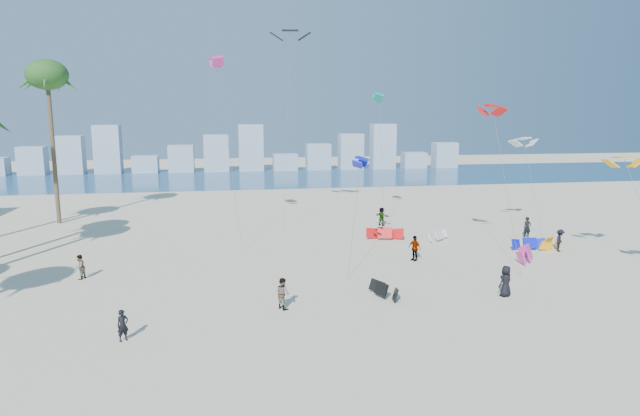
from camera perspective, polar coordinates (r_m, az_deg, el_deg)
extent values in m
plane|color=beige|center=(21.92, -0.82, -19.34)|extent=(220.00, 220.00, 0.00)
plane|color=navy|center=(91.57, -7.72, 3.18)|extent=(220.00, 220.00, 0.00)
imported|color=black|center=(28.11, -19.77, -11.39)|extent=(0.67, 0.61, 1.54)
imported|color=gray|center=(30.63, -3.90, -8.81)|extent=(1.01, 1.07, 1.75)
imported|color=black|center=(34.25, 18.70, -7.19)|extent=(1.07, 0.91, 1.86)
imported|color=gray|center=(40.64, 9.77, -4.12)|extent=(0.94, 1.17, 1.86)
imported|color=black|center=(46.49, 23.62, -3.11)|extent=(1.23, 1.28, 1.75)
imported|color=gray|center=(52.55, 6.41, -0.88)|extent=(1.40, 1.60, 1.75)
imported|color=black|center=(50.32, 20.69, -1.91)|extent=(0.68, 0.45, 1.83)
imported|color=gray|center=(38.95, -23.65, -5.63)|extent=(0.86, 0.96, 1.62)
cylinder|color=#595959|center=(36.81, 3.61, -0.92)|extent=(1.63, 3.21, 7.57)
cylinder|color=#595959|center=(39.82, 18.75, 1.98)|extent=(0.14, 5.08, 11.11)
cylinder|color=#595959|center=(44.91, -9.42, 5.81)|extent=(1.76, 5.65, 15.14)
cylinder|color=#595959|center=(50.94, 6.44, 4.81)|extent=(0.82, 5.92, 12.38)
cylinder|color=#595959|center=(50.84, -3.46, 8.02)|extent=(1.15, 2.74, 18.00)
cylinder|color=#595959|center=(51.69, 21.20, 2.01)|extent=(0.22, 3.90, 8.33)
cylinder|color=brown|center=(58.34, -25.92, 5.38)|extent=(0.40, 0.40, 14.10)
ellipsoid|color=#22511C|center=(58.32, -26.46, 12.28)|extent=(3.80, 3.80, 2.85)
cube|color=#9EADBF|center=(106.45, -27.64, 4.37)|extent=(4.40, 3.00, 4.80)
cube|color=#9EADBF|center=(104.63, -24.44, 5.03)|extent=(4.40, 3.00, 6.60)
cube|color=#9EADBF|center=(103.16, -21.14, 5.70)|extent=(4.40, 3.00, 8.40)
cube|color=#9EADBF|center=(102.32, -17.63, 4.35)|extent=(4.40, 3.00, 3.00)
cube|color=#9EADBF|center=(101.56, -14.18, 4.99)|extent=(4.40, 3.00, 4.80)
cube|color=#9EADBF|center=(101.18, -10.69, 5.61)|extent=(4.40, 3.00, 6.60)
cube|color=#9EADBF|center=(101.19, -7.17, 6.22)|extent=(4.40, 3.00, 8.40)
cube|color=#9EADBF|center=(101.85, -3.64, 4.78)|extent=(4.40, 3.00, 3.00)
cube|color=#9EADBF|center=(102.60, -0.19, 5.34)|extent=(4.40, 3.00, 4.80)
cube|color=#9EADBF|center=(103.72, 3.21, 5.87)|extent=(4.40, 3.00, 6.60)
cube|color=#9EADBF|center=(105.20, 6.53, 6.37)|extent=(4.40, 3.00, 8.40)
cube|color=#9EADBF|center=(107.28, 9.70, 4.92)|extent=(4.40, 3.00, 3.00)
cube|color=#9EADBF|center=(109.40, 12.79, 5.38)|extent=(4.40, 3.00, 4.80)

